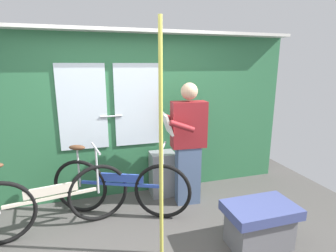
{
  "coord_description": "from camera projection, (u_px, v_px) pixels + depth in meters",
  "views": [
    {
      "loc": [
        -0.45,
        -2.26,
        1.8
      ],
      "look_at": [
        0.39,
        0.54,
        1.11
      ],
      "focal_mm": 28.07,
      "sensor_mm": 36.0,
      "label": 1
    }
  ],
  "objects": [
    {
      "name": "bench_seat_corner",
      "position": [
        259.0,
        224.0,
        2.63
      ],
      "size": [
        0.7,
        0.44,
        0.45
      ],
      "color": "#3D477F",
      "rests_on": "ground_plane"
    },
    {
      "name": "passenger_reading_newspaper",
      "position": [
        188.0,
        142.0,
        3.34
      ],
      "size": [
        0.57,
        0.48,
        1.59
      ],
      "rotation": [
        0.0,
        0.0,
        3.07
      ],
      "color": "slate",
      "rests_on": "ground_plane"
    },
    {
      "name": "bicycle_near_door",
      "position": [
        52.0,
        201.0,
        2.82
      ],
      "size": [
        1.66,
        0.47,
        0.9
      ],
      "rotation": [
        0.0,
        0.0,
        0.17
      ],
      "color": "black",
      "rests_on": "ground_plane"
    },
    {
      "name": "bicycle_leaning_behind",
      "position": [
        120.0,
        187.0,
        3.15
      ],
      "size": [
        1.58,
        0.78,
        0.89
      ],
      "rotation": [
        0.0,
        0.0,
        -0.42
      ],
      "color": "black",
      "rests_on": "ground_plane"
    },
    {
      "name": "ground_plane",
      "position": [
        147.0,
        249.0,
        2.65
      ],
      "size": [
        5.71,
        4.12,
        0.04
      ],
      "primitive_type": "cube",
      "color": "#474442"
    },
    {
      "name": "handrail_pole",
      "position": [
        161.0,
        147.0,
        2.31
      ],
      "size": [
        0.04,
        0.04,
        2.19
      ],
      "primitive_type": "cylinder",
      "color": "#C6C14C",
      "rests_on": "ground_plane"
    },
    {
      "name": "trash_bin_by_wall",
      "position": [
        163.0,
        174.0,
        3.68
      ],
      "size": [
        0.34,
        0.28,
        0.62
      ],
      "primitive_type": "cube",
      "color": "gray",
      "rests_on": "ground_plane"
    },
    {
      "name": "train_door_wall",
      "position": [
        125.0,
        113.0,
        3.55
      ],
      "size": [
        4.71,
        0.28,
        2.23
      ],
      "color": "#2D6B42",
      "rests_on": "ground_plane"
    }
  ]
}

